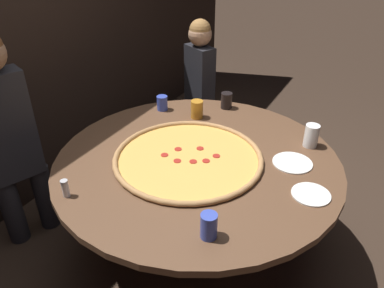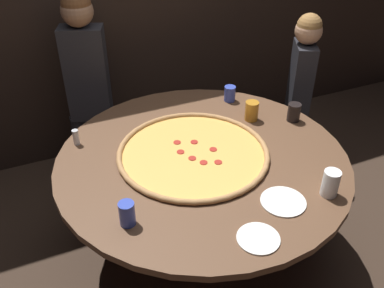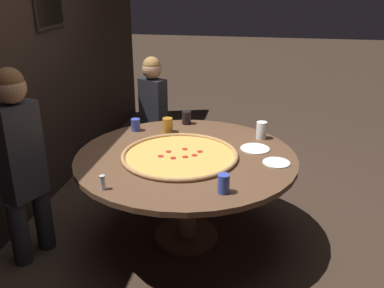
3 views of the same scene
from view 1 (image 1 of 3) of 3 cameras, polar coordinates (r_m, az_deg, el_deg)
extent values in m
plane|color=#38281E|center=(2.69, 0.69, -15.42)|extent=(24.00, 24.00, 0.00)
cube|color=black|center=(2.90, -26.14, 15.04)|extent=(6.40, 0.06, 2.60)
cylinder|color=brown|center=(2.23, 0.80, -2.52)|extent=(1.68, 1.68, 0.04)
cylinder|color=brown|center=(2.45, 0.74, -9.76)|extent=(0.16, 0.16, 0.70)
cylinder|color=brown|center=(2.68, 0.69, -15.12)|extent=(0.52, 0.52, 0.04)
cylinder|color=#E5A84C|center=(2.20, -0.59, -2.21)|extent=(0.84, 0.84, 0.01)
torus|color=#B27F4C|center=(2.19, -0.60, -1.99)|extent=(0.88, 0.88, 0.03)
cylinder|color=#A8281E|center=(2.21, 3.73, -1.83)|extent=(0.04, 0.04, 0.00)
cylinder|color=#A8281E|center=(2.16, 2.15, -2.58)|extent=(0.04, 0.04, 0.00)
cylinder|color=#A8281E|center=(2.15, 0.17, -2.69)|extent=(0.04, 0.04, 0.00)
cylinder|color=#A8281E|center=(2.16, -2.26, -2.58)|extent=(0.04, 0.04, 0.00)
cylinder|color=#A8281E|center=(2.22, -4.21, -1.67)|extent=(0.04, 0.04, 0.00)
cylinder|color=#A8281E|center=(2.27, -2.14, -0.78)|extent=(0.04, 0.04, 0.00)
cylinder|color=#A8281E|center=(2.28, 1.24, -0.68)|extent=(0.04, 0.04, 0.00)
cylinder|color=#BC7A23|center=(2.64, 0.76, 5.31)|extent=(0.09, 0.09, 0.13)
cylinder|color=#384CB7|center=(2.77, -4.56, 6.25)|extent=(0.08, 0.08, 0.11)
cylinder|color=white|center=(2.41, 17.73, 1.21)|extent=(0.09, 0.09, 0.14)
cylinder|color=black|center=(2.80, 5.27, 6.61)|extent=(0.08, 0.08, 0.12)
cylinder|color=#384CB7|center=(1.67, 2.57, -12.35)|extent=(0.08, 0.08, 0.12)
cylinder|color=white|center=(2.24, 15.05, -2.78)|extent=(0.23, 0.23, 0.01)
cylinder|color=white|center=(2.02, 17.67, -7.32)|extent=(0.20, 0.20, 0.01)
cylinder|color=silver|center=(2.00, -18.71, -6.55)|extent=(0.04, 0.04, 0.08)
cylinder|color=#B7B7BC|center=(1.97, -18.94, -5.43)|extent=(0.04, 0.04, 0.01)
cylinder|color=#232328|center=(2.89, -21.52, -7.47)|extent=(0.17, 0.17, 0.50)
cylinder|color=#232328|center=(2.86, -25.69, -9.12)|extent=(0.17, 0.17, 0.50)
cube|color=#232328|center=(2.56, -26.37, 2.30)|extent=(0.34, 0.26, 0.70)
cylinder|color=#232328|center=(3.56, 0.13, 1.99)|extent=(0.16, 0.16, 0.44)
cylinder|color=#232328|center=(3.42, 2.03, 0.66)|extent=(0.16, 0.16, 0.44)
cube|color=#232328|center=(3.26, 1.15, 9.46)|extent=(0.25, 0.30, 0.62)
sphere|color=tan|center=(3.14, 1.23, 16.37)|extent=(0.19, 0.19, 0.19)
sphere|color=#9E703D|center=(3.13, 1.24, 16.96)|extent=(0.18, 0.18, 0.18)
camera|label=2|loc=(1.25, 85.44, 15.81)|focal=40.00mm
camera|label=3|loc=(1.31, -135.31, -19.60)|focal=40.00mm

